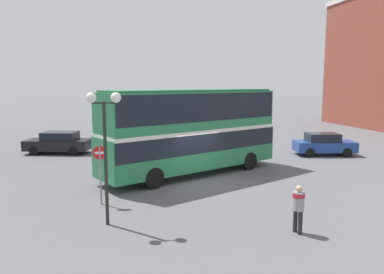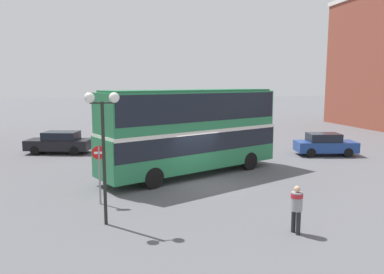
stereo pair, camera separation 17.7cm
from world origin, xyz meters
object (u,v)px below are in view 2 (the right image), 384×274
street_lamp_twin_globe (103,124)px  parked_car_kerb_far (325,144)px  pedestrian_foreground (297,204)px  parked_car_side_street (60,142)px  no_entry_sign (99,166)px  double_decker_bus (192,127)px  parked_car_kerb_near (151,133)px

street_lamp_twin_globe → parked_car_kerb_far: bearing=34.3°
pedestrian_foreground → parked_car_side_street: 19.91m
pedestrian_foreground → street_lamp_twin_globe: 7.24m
pedestrian_foreground → parked_car_kerb_far: pedestrian_foreground is taller
no_entry_sign → parked_car_kerb_far: bearing=27.2°
double_decker_bus → parked_car_kerb_far: size_ratio=2.42×
double_decker_bus → parked_car_kerb_near: bearing=69.7°
parked_car_kerb_near → double_decker_bus: bearing=108.5°
pedestrian_foreground → parked_car_side_street: size_ratio=0.34×
parked_car_kerb_far → no_entry_sign: 17.26m
no_entry_sign → parked_car_side_street: bearing=104.4°
parked_car_kerb_far → parked_car_kerb_near: bearing=154.3°
parked_car_kerb_far → street_lamp_twin_globe: bearing=-134.6°
pedestrian_foreground → parked_car_kerb_near: (-2.77, 21.07, -0.20)m
pedestrian_foreground → parked_car_kerb_near: pedestrian_foreground is taller
parked_car_kerb_far → parked_car_side_street: bearing=176.6°
double_decker_bus → pedestrian_foreground: size_ratio=6.40×
pedestrian_foreground → no_entry_sign: no_entry_sign is taller
double_decker_bus → parked_car_kerb_near: size_ratio=2.40×
parked_car_kerb_near → parked_car_kerb_far: bearing=156.9°
parked_car_kerb_far → no_entry_sign: bearing=-141.7°
pedestrian_foreground → parked_car_side_street: pedestrian_foreground is taller
pedestrian_foreground → parked_car_kerb_near: 21.25m
pedestrian_foreground → parked_car_side_street: (-9.88, 17.29, -0.22)m
double_decker_bus → no_entry_sign: bearing=-163.9°
street_lamp_twin_globe → parked_car_kerb_near: bearing=79.2°
pedestrian_foreground → parked_car_kerb_far: 15.23m
parked_car_kerb_near → parked_car_side_street: bearing=41.7°
parked_car_kerb_near → street_lamp_twin_globe: street_lamp_twin_globe is taller
parked_car_side_street → street_lamp_twin_globe: 15.75m
parked_car_kerb_near → pedestrian_foreground: bearing=111.2°
double_decker_bus → parked_car_kerb_far: bearing=-6.1°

